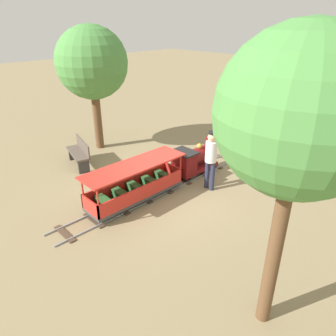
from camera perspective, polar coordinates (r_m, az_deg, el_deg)
name	(u,v)px	position (r m, az deg, el deg)	size (l,w,h in m)	color
ground_plane	(161,189)	(8.39, -1.25, -3.91)	(60.00, 60.00, 0.00)	#8C7A56
track	(163,188)	(8.41, -0.98, -3.68)	(0.73, 6.40, 0.04)	gray
locomotive	(193,160)	(8.98, 4.65, 1.55)	(0.69, 1.44, 0.97)	maroon
passenger_car	(136,186)	(7.71, -5.91, -3.33)	(0.79, 2.70, 0.97)	#3F3F3F
conductor_person	(211,156)	(8.08, 7.85, 2.19)	(0.30, 0.30, 1.62)	#282D47
park_bench	(79,153)	(9.95, -15.89, 2.66)	(1.36, 0.71, 0.82)	brown
oak_tree_near	(92,64)	(10.69, -13.74, 18.06)	(2.30, 2.30, 4.02)	brown
oak_tree_far	(300,116)	(3.76, 23.02, 8.79)	(1.95, 1.95, 4.18)	brown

